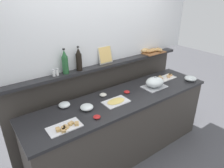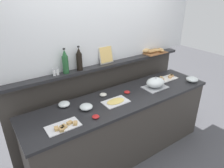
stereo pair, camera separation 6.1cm
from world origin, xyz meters
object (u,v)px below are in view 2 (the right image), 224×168
(sandwich_platter_rear, at_px, (64,126))
(wine_bottle_green, at_px, (65,62))
(wine_bottle_dark, at_px, (79,59))
(pepper_shaker, at_px, (57,72))
(framed_picture, at_px, (106,55))
(glass_bowl_medium, at_px, (64,104))
(salt_shaker, at_px, (54,72))
(serving_cloche, at_px, (155,83))
(cold_cuts_platter, at_px, (116,102))
(glass_bowl_large, at_px, (86,107))
(condiment_bowl_teal, at_px, (96,117))
(condiment_bowl_dark, at_px, (103,95))
(sandwich_platter_front, at_px, (167,78))
(glass_bowl_small, at_px, (192,79))
(bread_basket, at_px, (153,51))
(condiment_bowl_red, at_px, (127,92))

(sandwich_platter_rear, height_order, wine_bottle_green, wine_bottle_green)
(wine_bottle_dark, distance_m, pepper_shaker, 0.31)
(sandwich_platter_rear, relative_size, framed_picture, 1.44)
(glass_bowl_medium, height_order, salt_shaker, salt_shaker)
(glass_bowl_medium, bearing_deg, framed_picture, 17.60)
(sandwich_platter_rear, xyz_separation_m, serving_cloche, (1.44, 0.13, 0.06))
(cold_cuts_platter, xyz_separation_m, glass_bowl_large, (-0.38, 0.07, 0.02))
(condiment_bowl_teal, bearing_deg, glass_bowl_medium, 113.73)
(condiment_bowl_teal, bearing_deg, salt_shaker, 107.05)
(wine_bottle_green, bearing_deg, serving_cloche, -22.72)
(condiment_bowl_dark, height_order, salt_shaker, salt_shaker)
(serving_cloche, distance_m, glass_bowl_large, 1.09)
(sandwich_platter_front, distance_m, glass_bowl_medium, 1.67)
(serving_cloche, xyz_separation_m, glass_bowl_small, (0.62, -0.17, -0.04))
(glass_bowl_medium, bearing_deg, wine_bottle_green, 54.22)
(wine_bottle_dark, relative_size, salt_shaker, 3.63)
(cold_cuts_platter, height_order, condiment_bowl_teal, condiment_bowl_teal)
(sandwich_platter_front, xyz_separation_m, cold_cuts_platter, (-1.09, -0.14, -0.00))
(sandwich_platter_rear, height_order, glass_bowl_small, glass_bowl_small)
(wine_bottle_green, relative_size, framed_picture, 1.30)
(condiment_bowl_dark, height_order, bread_basket, bread_basket)
(wine_bottle_green, bearing_deg, glass_bowl_medium, -125.78)
(pepper_shaker, distance_m, bread_basket, 1.62)
(cold_cuts_platter, xyz_separation_m, serving_cloche, (0.71, 0.02, 0.06))
(wine_bottle_green, distance_m, wine_bottle_dark, 0.19)
(glass_bowl_medium, xyz_separation_m, glass_bowl_small, (1.90, -0.43, 0.01))
(glass_bowl_small, distance_m, pepper_shaker, 2.00)
(glass_bowl_large, height_order, pepper_shaker, pepper_shaker)
(cold_cuts_platter, height_order, condiment_bowl_dark, condiment_bowl_dark)
(glass_bowl_small, bearing_deg, sandwich_platter_front, 129.30)
(bread_basket, bearing_deg, salt_shaker, -179.88)
(condiment_bowl_red, bearing_deg, framed_picture, 99.33)
(condiment_bowl_dark, bearing_deg, wine_bottle_dark, 127.86)
(framed_picture, bearing_deg, sandwich_platter_rear, -145.96)
(cold_cuts_platter, xyz_separation_m, pepper_shaker, (-0.53, 0.49, 0.37))
(glass_bowl_medium, xyz_separation_m, condiment_bowl_red, (0.84, -0.17, -0.01))
(wine_bottle_green, distance_m, bread_basket, 1.51)
(sandwich_platter_rear, bearing_deg, condiment_bowl_red, 12.47)
(wine_bottle_green, bearing_deg, condiment_bowl_teal, -86.44)
(sandwich_platter_rear, bearing_deg, condiment_bowl_teal, -6.43)
(sandwich_platter_front, relative_size, serving_cloche, 1.04)
(bread_basket, bearing_deg, glass_bowl_medium, -172.80)
(condiment_bowl_red, xyz_separation_m, condiment_bowl_teal, (-0.65, -0.26, -0.00))
(glass_bowl_medium, xyz_separation_m, wine_bottle_dark, (0.34, 0.20, 0.45))
(condiment_bowl_red, bearing_deg, bread_basket, 24.67)
(sandwich_platter_front, bearing_deg, glass_bowl_large, -177.34)
(serving_cloche, height_order, salt_shaker, salt_shaker)
(sandwich_platter_front, height_order, pepper_shaker, pepper_shaker)
(framed_picture, bearing_deg, serving_cloche, -45.28)
(cold_cuts_platter, height_order, condiment_bowl_red, condiment_bowl_red)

